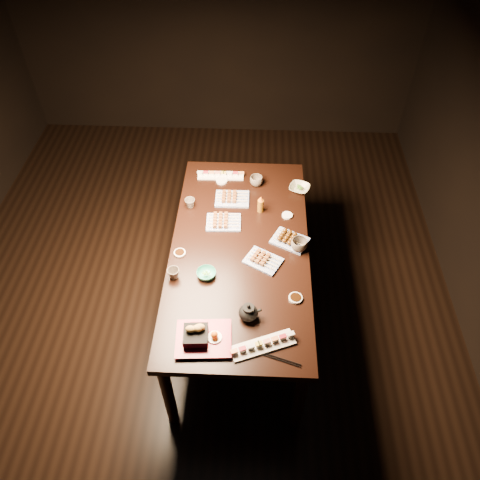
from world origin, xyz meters
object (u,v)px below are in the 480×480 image
Objects in this scene: yakitori_plate_right at (263,259)px; teacup_far_right at (256,181)px; condiment_bottle at (261,204)px; teapot at (248,311)px; yakitori_plate_left at (232,197)px; edamame_bowl_cream at (299,188)px; dining_table at (240,283)px; tempura_tray at (203,335)px; teacup_far_left at (190,203)px; teacup_near_left at (174,274)px; sushi_platter_near at (263,344)px; yakitori_plate_center at (224,220)px; teacup_mid_right at (299,245)px; edamame_bowl_green at (206,274)px; sushi_platter_far at (221,174)px.

yakitori_plate_right is 0.76m from teacup_far_right.
teapot is at bearing -93.66° from condiment_bottle.
edamame_bowl_cream is (0.49, 0.13, -0.01)m from yakitori_plate_left.
tempura_tray is (-0.17, -0.70, 0.43)m from dining_table.
dining_table is 0.67m from teacup_far_left.
teacup_near_left reaches higher than yakitori_plate_right.
sushi_platter_near is 1.54× the size of yakitori_plate_center.
tempura_tray reaches higher than teacup_near_left.
teapot reaches higher than teacup_mid_right.
condiment_bottle reaches higher than teapot.
teacup_far_right is (0.10, 0.64, 0.41)m from dining_table.
sushi_platter_far is at bearing 88.90° from edamame_bowl_green.
yakitori_plate_right is 1.83× the size of edamame_bowl_green.
sushi_platter_near is 0.59m from edamame_bowl_green.
tempura_tray is 4.23× the size of teacup_far_left.
teacup_near_left is at bearing -92.35° from teacup_far_left.
teapot is at bearing 100.30° from sushi_platter_far.
sushi_platter_far is 1.13× the size of tempura_tray.
sushi_platter_near is 2.47× the size of edamame_bowl_cream.
edamame_bowl_cream is 1.42m from tempura_tray.
tempura_tray reaches higher than sushi_platter_near.
tempura_tray is at bearing -62.57° from teacup_near_left.
yakitori_plate_right reaches higher than dining_table.
edamame_bowl_cream is (0.41, 0.59, 0.39)m from dining_table.
yakitori_plate_right reaches higher than sushi_platter_near.
dining_table is 0.62m from yakitori_plate_left.
teacup_mid_right is 0.80× the size of teapot.
teapot reaches higher than dining_table.
sushi_platter_near is 2.70× the size of condiment_bottle.
teapot is at bearing -64.27° from teacup_far_left.
sushi_platter_near is at bearing -87.35° from teacup_far_right.
yakitori_plate_right is 0.57m from teacup_near_left.
sushi_platter_near is 1.36m from teacup_far_right.
dining_table is 0.82m from edamame_bowl_cream.
edamame_bowl_green is 1.28× the size of teacup_far_right.
teacup_near_left is at bearing -130.22° from condiment_bottle.
dining_table is at bearing 72.91° from tempura_tray.
teacup_far_left is 1.02m from teapot.
teacup_far_left is 0.76× the size of teacup_far_right.
sushi_platter_far is at bearing 94.29° from yakitori_plate_center.
sushi_platter_far is 1.43m from tempura_tray.
condiment_bottle is (0.21, -0.11, 0.04)m from yakitori_plate_left.
teacup_near_left is 1.03m from teacup_far_right.
teacup_far_left is (-0.20, 1.08, -0.02)m from tempura_tray.
teacup_near_left is 0.57× the size of condiment_bottle.
yakitori_plate_left reaches higher than sushi_platter_far.
sushi_platter_near is 0.61m from yakitori_plate_right.
tempura_tray is at bearing 89.49° from sushi_platter_far.
edamame_bowl_cream is at bearing 64.68° from teapot.
tempura_tray reaches higher than sushi_platter_far.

